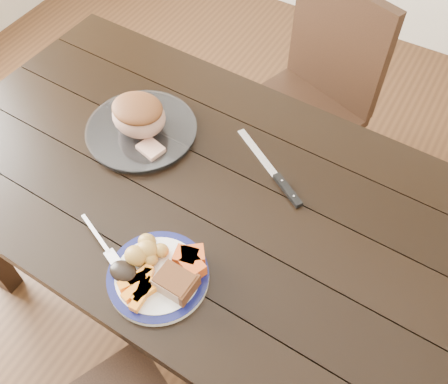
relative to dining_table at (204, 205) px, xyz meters
The scene contains 15 objects.
ground 0.66m from the dining_table, ahead, with size 4.00×4.00×0.00m, color #472B16.
dining_table is the anchor object (origin of this frame).
chair_far 0.75m from the dining_table, 87.85° to the left, with size 0.53×0.54×0.93m.
dinner_plate 0.31m from the dining_table, 79.26° to the right, with size 0.25×0.25×0.02m, color white.
plate_rim 0.32m from the dining_table, 79.26° to the right, with size 0.25×0.25×0.02m, color #0E1148.
serving_platter 0.29m from the dining_table, 163.50° to the left, with size 0.32×0.32×0.02m, color white.
pork_slice 0.34m from the dining_table, 69.64° to the right, with size 0.09×0.07×0.04m, color tan.
roasted_potatoes 0.30m from the dining_table, 89.35° to the right, with size 0.09×0.09×0.05m.
carrot_batons 0.37m from the dining_table, 82.71° to the right, with size 0.09×0.12×0.02m.
pumpkin_wedges 0.29m from the dining_table, 64.42° to the right, with size 0.09×0.09×0.04m.
dark_mushroom 0.36m from the dining_table, 92.23° to the right, with size 0.07×0.05×0.03m, color black.
fork 0.33m from the dining_table, 111.53° to the right, with size 0.17×0.09×0.00m.
roast_joint 0.32m from the dining_table, 163.50° to the left, with size 0.16×0.14×0.11m, color tan.
cut_slice 0.22m from the dining_table, behind, with size 0.07×0.06×0.02m, color tan.
carving_knife 0.24m from the dining_table, 34.56° to the left, with size 0.28×0.18×0.01m.
Camera 1 is at (0.47, -0.69, 1.84)m, focal length 40.00 mm.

